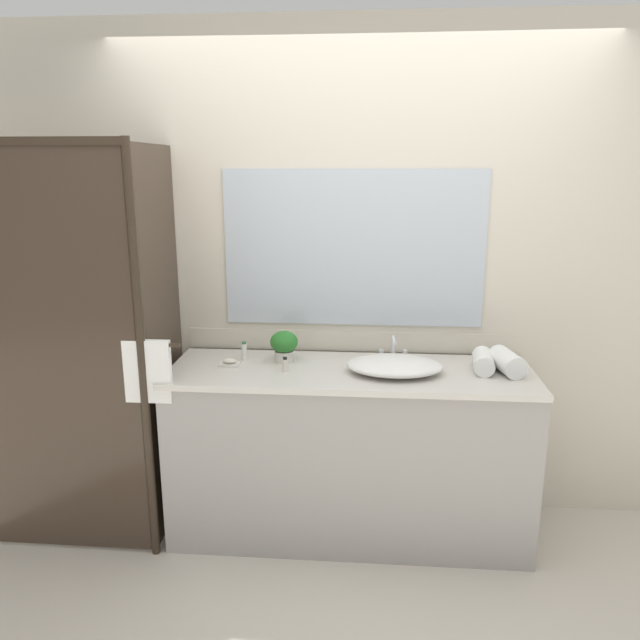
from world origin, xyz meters
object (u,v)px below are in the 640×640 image
at_px(faucet, 393,353).
at_px(rolled_towel_near_edge, 507,362).
at_px(rolled_towel_middle, 483,361).
at_px(sink_basin, 394,365).
at_px(potted_plant, 284,345).
at_px(amenity_bottle_lotion, 285,365).
at_px(amenity_bottle_conditioner, 244,351).
at_px(soap_dish, 230,363).

relative_size(faucet, rolled_towel_near_edge, 0.77).
bearing_deg(rolled_towel_near_edge, rolled_towel_middle, 170.74).
distance_m(sink_basin, rolled_towel_near_edge, 0.55).
distance_m(faucet, potted_plant, 0.56).
relative_size(amenity_bottle_lotion, rolled_towel_near_edge, 0.34).
bearing_deg(amenity_bottle_lotion, faucet, 21.65).
bearing_deg(sink_basin, faucet, 90.00).
xyz_separation_m(amenity_bottle_lotion, rolled_towel_near_edge, (1.08, 0.07, 0.02)).
height_order(faucet, rolled_towel_near_edge, faucet).
bearing_deg(rolled_towel_near_edge, amenity_bottle_conditioner, 175.83).
bearing_deg(sink_basin, amenity_bottle_lotion, -177.15).
relative_size(potted_plant, rolled_towel_middle, 0.78).
distance_m(faucet, soap_dish, 0.84).
height_order(potted_plant, amenity_bottle_lotion, potted_plant).
xyz_separation_m(sink_basin, rolled_towel_near_edge, (0.54, 0.04, 0.02)).
bearing_deg(amenity_bottle_conditioner, rolled_towel_middle, -3.69).
relative_size(soap_dish, amenity_bottle_conditioner, 1.03).
xyz_separation_m(soap_dish, rolled_towel_near_edge, (1.37, -0.00, 0.04)).
height_order(faucet, potted_plant, potted_plant).
relative_size(soap_dish, amenity_bottle_lotion, 1.35).
height_order(faucet, amenity_bottle_lotion, faucet).
relative_size(soap_dish, rolled_towel_near_edge, 0.46).
bearing_deg(potted_plant, soap_dish, -161.60).
relative_size(sink_basin, soap_dish, 4.69).
relative_size(potted_plant, amenity_bottle_lotion, 2.18).
distance_m(potted_plant, soap_dish, 0.29).
distance_m(soap_dish, rolled_towel_near_edge, 1.37).
distance_m(faucet, amenity_bottle_lotion, 0.57).
height_order(sink_basin, rolled_towel_middle, rolled_towel_middle).
relative_size(faucet, amenity_bottle_conditioner, 1.75).
bearing_deg(amenity_bottle_lotion, rolled_towel_middle, 5.20).
xyz_separation_m(amenity_bottle_conditioner, rolled_towel_middle, (1.20, -0.08, 0.00)).
distance_m(sink_basin, amenity_bottle_conditioner, 0.78).
distance_m(amenity_bottle_conditioner, rolled_towel_middle, 1.21).
bearing_deg(potted_plant, rolled_towel_near_edge, -4.59).
bearing_deg(soap_dish, potted_plant, 18.40).
bearing_deg(faucet, rolled_towel_middle, -15.87).
xyz_separation_m(potted_plant, rolled_towel_near_edge, (1.10, -0.09, -0.03)).
bearing_deg(amenity_bottle_conditioner, amenity_bottle_lotion, -34.98).
relative_size(faucet, soap_dish, 1.70).
distance_m(amenity_bottle_lotion, rolled_towel_middle, 0.97).
xyz_separation_m(potted_plant, soap_dish, (-0.27, -0.09, -0.08)).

